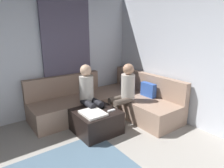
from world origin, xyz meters
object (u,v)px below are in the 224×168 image
(coffee_mug, at_px, (98,103))
(person_on_couch_back, at_px, (124,91))
(sectional_couch, at_px, (109,102))
(ottoman, at_px, (96,121))
(game_remote, at_px, (111,110))
(person_on_couch_side, at_px, (89,93))

(coffee_mug, relative_size, person_on_couch_back, 0.08)
(sectional_couch, relative_size, ottoman, 3.36)
(ottoman, bearing_deg, game_remote, 50.71)
(ottoman, height_order, coffee_mug, coffee_mug)
(ottoman, xyz_separation_m, coffee_mug, (-0.22, 0.18, 0.26))
(game_remote, height_order, person_on_couch_side, person_on_couch_side)
(person_on_couch_side, bearing_deg, coffee_mug, 132.58)
(sectional_couch, bearing_deg, person_on_couch_back, 6.93)
(coffee_mug, bearing_deg, sectional_couch, 120.26)
(person_on_couch_back, bearing_deg, sectional_couch, 6.93)
(coffee_mug, distance_m, person_on_couch_back, 0.58)
(ottoman, xyz_separation_m, person_on_couch_side, (-0.34, 0.07, 0.45))
(ottoman, relative_size, person_on_couch_back, 0.63)
(sectional_couch, bearing_deg, game_remote, -32.40)
(ottoman, relative_size, person_on_couch_side, 0.63)
(coffee_mug, height_order, game_remote, coffee_mug)
(game_remote, bearing_deg, ottoman, -129.29)
(ottoman, bearing_deg, person_on_couch_back, 93.20)
(person_on_couch_back, relative_size, person_on_couch_side, 1.00)
(sectional_couch, xyz_separation_m, ottoman, (0.49, -0.65, -0.07))
(sectional_couch, distance_m, game_remote, 0.81)
(sectional_couch, bearing_deg, ottoman, -52.72)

